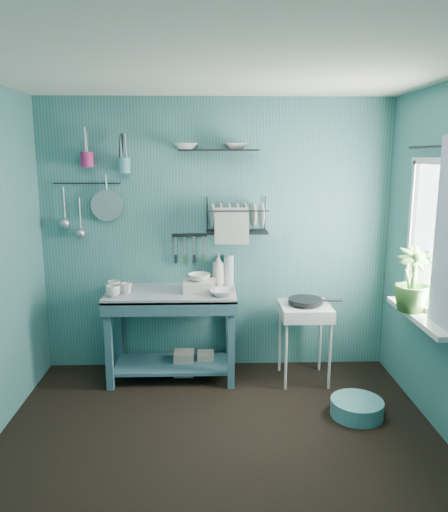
{
  "coord_description": "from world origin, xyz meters",
  "views": [
    {
      "loc": [
        -0.07,
        -3.05,
        1.99
      ],
      "look_at": [
        0.05,
        0.85,
        1.2
      ],
      "focal_mm": 35.0,
      "sensor_mm": 36.0,
      "label": 1
    }
  ],
  "objects_px": {
    "mug_left": "(113,291)",
    "utensil_cup_magenta": "(87,160)",
    "hotplate_stand": "(304,342)",
    "potted_plant": "(413,280)",
    "frying_pan": "(305,301)",
    "storage_tin_large": "(184,363)",
    "work_counter": "(172,335)",
    "storage_tin_small": "(206,362)",
    "wash_tub": "(199,286)",
    "dish_rack": "(237,215)",
    "mug_mid": "(127,288)",
    "soap_bottle": "(218,269)",
    "water_bottle": "(229,270)",
    "mug_right": "(114,286)",
    "utensil_cup_teal": "(124,165)",
    "floor_basin": "(357,408)",
    "colander": "(107,205)"
  },
  "relations": [
    {
      "from": "mug_left",
      "to": "utensil_cup_magenta",
      "type": "xyz_separation_m",
      "value": [
        -0.24,
        0.36,
        1.09
      ]
    },
    {
      "from": "hotplate_stand",
      "to": "potted_plant",
      "type": "relative_size",
      "value": 1.44
    },
    {
      "from": "frying_pan",
      "to": "storage_tin_large",
      "type": "xyz_separation_m",
      "value": [
        -1.08,
        0.14,
        -0.63
      ]
    },
    {
      "from": "work_counter",
      "to": "storage_tin_small",
      "type": "distance_m",
      "value": 0.44
    },
    {
      "from": "wash_tub",
      "to": "potted_plant",
      "type": "distance_m",
      "value": 1.76
    },
    {
      "from": "work_counter",
      "to": "frying_pan",
      "type": "height_order",
      "value": "work_counter"
    },
    {
      "from": "mug_left",
      "to": "dish_rack",
      "type": "xyz_separation_m",
      "value": [
        1.07,
        0.31,
        0.61
      ]
    },
    {
      "from": "work_counter",
      "to": "utensil_cup_magenta",
      "type": "distance_m",
      "value": 1.72
    },
    {
      "from": "mug_mid",
      "to": "soap_bottle",
      "type": "height_order",
      "value": "soap_bottle"
    },
    {
      "from": "water_bottle",
      "to": "hotplate_stand",
      "type": "distance_m",
      "value": 0.94
    },
    {
      "from": "dish_rack",
      "to": "mug_right",
      "type": "bearing_deg",
      "value": -162.95
    },
    {
      "from": "frying_pan",
      "to": "utensil_cup_magenta",
      "type": "distance_m",
      "value": 2.28
    },
    {
      "from": "soap_bottle",
      "to": "storage_tin_small",
      "type": "relative_size",
      "value": 1.49
    },
    {
      "from": "mug_mid",
      "to": "utensil_cup_magenta",
      "type": "xyz_separation_m",
      "value": [
        -0.34,
        0.26,
        1.1
      ]
    },
    {
      "from": "mug_left",
      "to": "mug_right",
      "type": "relative_size",
      "value": 1.0
    },
    {
      "from": "potted_plant",
      "to": "work_counter",
      "type": "bearing_deg",
      "value": 159.87
    },
    {
      "from": "wash_tub",
      "to": "water_bottle",
      "type": "xyz_separation_m",
      "value": [
        0.27,
        0.24,
        0.09
      ]
    },
    {
      "from": "dish_rack",
      "to": "storage_tin_small",
      "type": "xyz_separation_m",
      "value": [
        -0.29,
        -0.07,
        -1.37
      ]
    },
    {
      "from": "mug_mid",
      "to": "soap_bottle",
      "type": "xyz_separation_m",
      "value": [
        0.8,
        0.26,
        0.1
      ]
    },
    {
      "from": "work_counter",
      "to": "utensil_cup_magenta",
      "type": "height_order",
      "value": "utensil_cup_magenta"
    },
    {
      "from": "utensil_cup_magenta",
      "to": "storage_tin_large",
      "type": "bearing_deg",
      "value": -10.51
    },
    {
      "from": "utensil_cup_teal",
      "to": "floor_basin",
      "type": "height_order",
      "value": "utensil_cup_teal"
    },
    {
      "from": "mug_right",
      "to": "colander",
      "type": "relative_size",
      "value": 0.44
    },
    {
      "from": "work_counter",
      "to": "water_bottle",
      "type": "distance_m",
      "value": 0.78
    },
    {
      "from": "work_counter",
      "to": "utensil_cup_teal",
      "type": "relative_size",
      "value": 8.8
    },
    {
      "from": "mug_mid",
      "to": "potted_plant",
      "type": "relative_size",
      "value": 0.21
    },
    {
      "from": "frying_pan",
      "to": "utensil_cup_teal",
      "type": "xyz_separation_m",
      "value": [
        -1.58,
        0.29,
        1.16
      ]
    },
    {
      "from": "utensil_cup_magenta",
      "to": "mug_right",
      "type": "bearing_deg",
      "value": -42.11
    },
    {
      "from": "mug_left",
      "to": "soap_bottle",
      "type": "height_order",
      "value": "soap_bottle"
    },
    {
      "from": "frying_pan",
      "to": "floor_basin",
      "type": "xyz_separation_m",
      "value": [
        0.3,
        -0.66,
        -0.67
      ]
    },
    {
      "from": "water_bottle",
      "to": "frying_pan",
      "type": "distance_m",
      "value": 0.76
    },
    {
      "from": "water_bottle",
      "to": "utensil_cup_teal",
      "type": "distance_m",
      "value": 1.33
    },
    {
      "from": "mug_left",
      "to": "soap_bottle",
      "type": "relative_size",
      "value": 0.41
    },
    {
      "from": "mug_left",
      "to": "storage_tin_large",
      "type": "bearing_deg",
      "value": 19.9
    },
    {
      "from": "hotplate_stand",
      "to": "dish_rack",
      "type": "distance_m",
      "value": 1.29
    },
    {
      "from": "water_bottle",
      "to": "utensil_cup_magenta",
      "type": "height_order",
      "value": "utensil_cup_magenta"
    },
    {
      "from": "work_counter",
      "to": "water_bottle",
      "type": "height_order",
      "value": "water_bottle"
    },
    {
      "from": "hotplate_stand",
      "to": "colander",
      "type": "xyz_separation_m",
      "value": [
        -1.76,
        0.32,
        1.2
      ]
    },
    {
      "from": "dish_rack",
      "to": "storage_tin_small",
      "type": "relative_size",
      "value": 2.75
    },
    {
      "from": "wash_tub",
      "to": "floor_basin",
      "type": "distance_m",
      "value": 1.63
    },
    {
      "from": "work_counter",
      "to": "hotplate_stand",
      "type": "xyz_separation_m",
      "value": [
        1.18,
        -0.09,
        -0.05
      ]
    },
    {
      "from": "utensil_cup_teal",
      "to": "dish_rack",
      "type": "bearing_deg",
      "value": -2.89
    },
    {
      "from": "hotplate_stand",
      "to": "floor_basin",
      "type": "relative_size",
      "value": 1.73
    },
    {
      "from": "mug_left",
      "to": "dish_rack",
      "type": "height_order",
      "value": "dish_rack"
    },
    {
      "from": "frying_pan",
      "to": "utensil_cup_teal",
      "type": "distance_m",
      "value": 1.99
    },
    {
      "from": "storage_tin_small",
      "to": "utensil_cup_teal",
      "type": "bearing_deg",
      "value": 170.09
    },
    {
      "from": "wash_tub",
      "to": "frying_pan",
      "type": "xyz_separation_m",
      "value": [
        0.93,
        -0.07,
        -0.12
      ]
    },
    {
      "from": "work_counter",
      "to": "hotplate_stand",
      "type": "relative_size",
      "value": 1.63
    },
    {
      "from": "frying_pan",
      "to": "storage_tin_small",
      "type": "bearing_deg",
      "value": 169.25
    },
    {
      "from": "mug_mid",
      "to": "frying_pan",
      "type": "distance_m",
      "value": 1.56
    }
  ]
}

